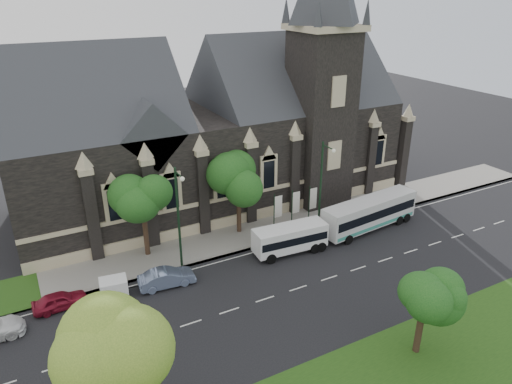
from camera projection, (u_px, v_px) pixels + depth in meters
ground at (265, 299)px, 36.21m from camera, size 160.00×160.00×0.00m
sidewalk at (215, 243)px, 43.86m from camera, size 80.00×5.00×0.15m
museum at (221, 127)px, 50.34m from camera, size 40.00×17.70×29.90m
tree_park_near at (133, 360)px, 21.47m from camera, size 4.42×4.42×8.56m
tree_park_east at (426, 289)px, 29.50m from camera, size 3.40×3.40×6.28m
tree_walk_right at (239, 175)px, 43.93m from camera, size 4.08×4.08×7.80m
tree_walk_left at (144, 195)px, 40.06m from camera, size 3.91×3.91×7.64m
street_lamp_near at (322, 182)px, 44.23m from camera, size 0.36×1.88×9.00m
street_lamp_mid at (179, 214)px, 38.17m from camera, size 0.36×1.88×9.00m
banner_flag_left at (277, 209)px, 45.25m from camera, size 0.90×0.10×4.00m
banner_flag_center at (295, 205)px, 46.12m from camera, size 0.90×0.10×4.00m
banner_flag_right at (312, 201)px, 46.98m from camera, size 0.90×0.10×4.00m
tour_coach at (370, 213)px, 46.01m from camera, size 10.84×3.40×3.11m
shuttle_bus at (290, 237)px, 42.00m from camera, size 6.77×2.79×2.56m
box_trailer at (114, 287)px, 36.11m from camera, size 3.00×1.77×1.56m
sedan at (167, 278)px, 37.56m from camera, size 4.54×1.91×1.46m
car_far_red at (60, 301)px, 34.97m from camera, size 3.89×1.68×1.31m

